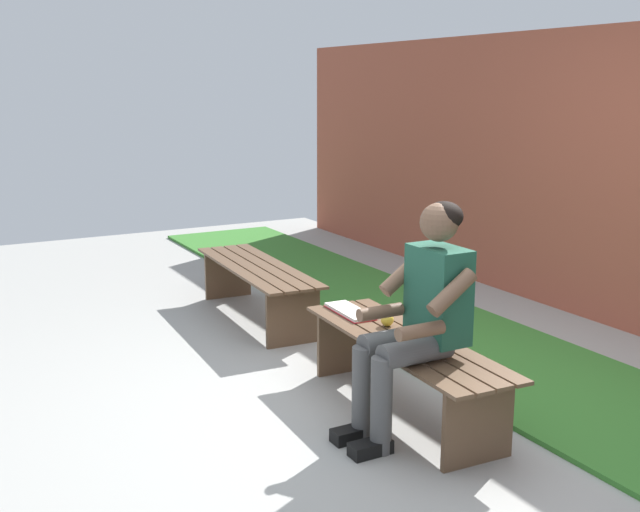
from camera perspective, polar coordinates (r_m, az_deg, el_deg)
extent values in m
cube|color=#9E9E99|center=(4.90, -10.61, -9.56)|extent=(10.00, 7.00, 0.04)
cube|color=#387A2D|center=(5.79, 8.84, -5.63)|extent=(9.00, 1.29, 0.03)
cube|color=#9E4C38|center=(6.16, 22.48, 5.25)|extent=(9.50, 0.24, 2.25)
cube|color=brown|center=(4.41, 8.23, -5.92)|extent=(1.61, 0.18, 0.02)
cube|color=brown|center=(4.34, 6.94, -6.15)|extent=(1.61, 0.18, 0.02)
cube|color=brown|center=(4.29, 5.61, -6.38)|extent=(1.61, 0.18, 0.02)
cube|color=brown|center=(4.23, 4.25, -6.62)|extent=(1.61, 0.18, 0.02)
cube|color=brown|center=(3.88, 11.68, -12.17)|extent=(0.05, 0.41, 0.41)
cube|color=brown|center=(4.94, 2.00, -6.35)|extent=(0.05, 0.41, 0.41)
cube|color=brown|center=(6.07, -3.18, -0.63)|extent=(1.64, 0.18, 0.02)
cube|color=brown|center=(6.03, -4.21, -0.75)|extent=(1.64, 0.18, 0.02)
cube|color=brown|center=(5.99, -5.25, -0.86)|extent=(1.64, 0.18, 0.02)
cube|color=brown|center=(5.95, -6.31, -0.97)|extent=(1.64, 0.18, 0.02)
cube|color=brown|center=(5.44, -2.01, -4.57)|extent=(0.05, 0.41, 0.41)
cube|color=brown|center=(6.70, -6.86, -1.34)|extent=(0.05, 0.41, 0.41)
cube|color=#1E513D|center=(4.02, 8.78, -2.82)|extent=(0.34, 0.20, 0.50)
sphere|color=brown|center=(3.94, 8.85, 2.50)|extent=(0.20, 0.20, 0.20)
ellipsoid|color=black|center=(3.95, 9.22, 2.96)|extent=(0.20, 0.19, 0.15)
cylinder|color=#4C4C4C|center=(3.92, 7.12, -7.04)|extent=(0.13, 0.40, 0.13)
cylinder|color=#4C4C4C|center=(4.06, 5.63, -6.31)|extent=(0.13, 0.40, 0.13)
cylinder|color=#4C4C4C|center=(3.90, 4.58, -11.02)|extent=(0.11, 0.11, 0.50)
cube|color=black|center=(3.97, 3.78, -14.07)|extent=(0.10, 0.22, 0.07)
cylinder|color=#4C4C4C|center=(4.04, 3.17, -10.14)|extent=(0.11, 0.11, 0.50)
cube|color=black|center=(4.10, 2.40, -13.09)|extent=(0.10, 0.22, 0.07)
cylinder|color=brown|center=(3.80, 9.78, -2.69)|extent=(0.08, 0.28, 0.23)
cylinder|color=brown|center=(3.78, 7.46, -5.54)|extent=(0.07, 0.26, 0.07)
cylinder|color=brown|center=(4.12, 6.17, -1.36)|extent=(0.08, 0.28, 0.23)
cylinder|color=brown|center=(4.06, 4.50, -4.18)|extent=(0.07, 0.26, 0.07)
sphere|color=gold|center=(4.51, 5.03, -4.75)|extent=(0.08, 0.08, 0.08)
cube|color=white|center=(4.67, 2.82, -4.45)|extent=(0.21, 0.16, 0.02)
cube|color=white|center=(4.84, 1.65, -3.81)|extent=(0.21, 0.16, 0.02)
cube|color=red|center=(4.75, 2.23, -4.23)|extent=(0.42, 0.18, 0.01)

